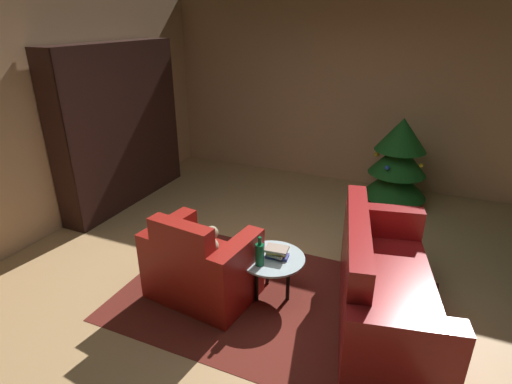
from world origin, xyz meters
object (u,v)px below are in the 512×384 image
object	(u,v)px
couch_red	(381,289)
bottle_on_table	(259,254)
armchair_red	(201,267)
book_stack_on_table	(277,252)
decorated_tree	(398,162)
coffee_table	(272,261)
bookshelf_unit	(127,126)

from	to	relation	value
couch_red	bottle_on_table	size ratio (longest dim) A/B	6.95
couch_red	armchair_red	bearing A→B (deg)	-168.95
book_stack_on_table	decorated_tree	xyz separation A→B (m)	(0.78, 2.54, 0.17)
book_stack_on_table	bottle_on_table	world-z (taller)	bottle_on_table
couch_red	coffee_table	size ratio (longest dim) A/B	3.18
armchair_red	bottle_on_table	size ratio (longest dim) A/B	3.63
bookshelf_unit	bottle_on_table	xyz separation A→B (m)	(2.62, -1.50, -0.53)
bookshelf_unit	book_stack_on_table	xyz separation A→B (m)	(2.72, -1.33, -0.59)
armchair_red	decorated_tree	bearing A→B (deg)	63.32
bookshelf_unit	bottle_on_table	size ratio (longest dim) A/B	7.68
armchair_red	couch_red	xyz separation A→B (m)	(1.58, 0.31, 0.00)
coffee_table	armchair_red	bearing A→B (deg)	-155.94
bookshelf_unit	couch_red	xyz separation A→B (m)	(3.66, -1.30, -0.73)
couch_red	book_stack_on_table	world-z (taller)	couch_red
coffee_table	decorated_tree	xyz separation A→B (m)	(0.82, 2.56, 0.27)
armchair_red	coffee_table	world-z (taller)	armchair_red
bookshelf_unit	coffee_table	distance (m)	3.07
bottle_on_table	decorated_tree	bearing A→B (deg)	72.04
decorated_tree	bottle_on_table	bearing A→B (deg)	-107.96
bookshelf_unit	book_stack_on_table	bearing A→B (deg)	-26.01
bookshelf_unit	decorated_tree	world-z (taller)	bookshelf_unit
coffee_table	bottle_on_table	world-z (taller)	bottle_on_table
coffee_table	book_stack_on_table	bearing A→B (deg)	21.18
armchair_red	book_stack_on_table	bearing A→B (deg)	23.87
bookshelf_unit	coffee_table	bearing A→B (deg)	-26.68
bookshelf_unit	decorated_tree	distance (m)	3.72
armchair_red	couch_red	world-z (taller)	couch_red
armchair_red	book_stack_on_table	world-z (taller)	armchair_red
bookshelf_unit	bottle_on_table	world-z (taller)	bookshelf_unit
book_stack_on_table	decorated_tree	distance (m)	2.66
armchair_red	book_stack_on_table	xyz separation A→B (m)	(0.64, 0.28, 0.15)
book_stack_on_table	coffee_table	bearing A→B (deg)	-158.82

